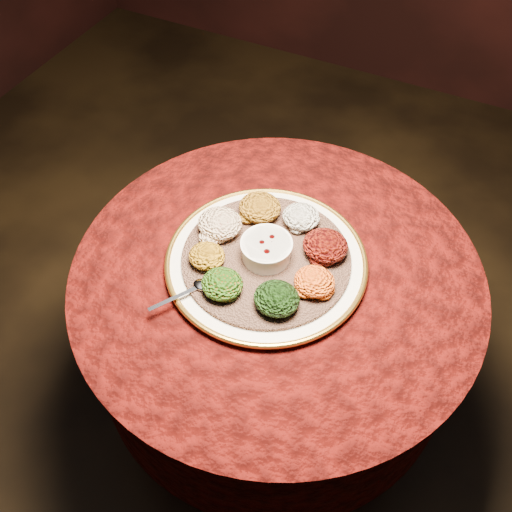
% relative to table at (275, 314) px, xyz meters
% --- Properties ---
extents(table, '(0.96, 0.96, 0.73)m').
position_rel_table_xyz_m(table, '(0.00, 0.00, 0.00)').
color(table, black).
rests_on(table, ground).
extents(platter, '(0.48, 0.48, 0.02)m').
position_rel_table_xyz_m(platter, '(-0.03, 0.00, 0.19)').
color(platter, silver).
rests_on(platter, table).
extents(injera, '(0.49, 0.49, 0.01)m').
position_rel_table_xyz_m(injera, '(-0.03, 0.00, 0.20)').
color(injera, brown).
rests_on(injera, platter).
extents(stew_bowl, '(0.12, 0.12, 0.05)m').
position_rel_table_xyz_m(stew_bowl, '(-0.03, 0.00, 0.24)').
color(stew_bowl, silver).
rests_on(stew_bowl, injera).
extents(spoon, '(0.10, 0.13, 0.01)m').
position_rel_table_xyz_m(spoon, '(-0.13, -0.14, 0.21)').
color(spoon, silver).
rests_on(spoon, injera).
extents(portion_ayib, '(0.09, 0.09, 0.04)m').
position_rel_table_xyz_m(portion_ayib, '(-0.00, 0.14, 0.23)').
color(portion_ayib, silver).
rests_on(portion_ayib, injera).
extents(portion_kitfo, '(0.11, 0.10, 0.05)m').
position_rel_table_xyz_m(portion_kitfo, '(0.09, 0.07, 0.23)').
color(portion_kitfo, black).
rests_on(portion_kitfo, injera).
extents(portion_tikil, '(0.09, 0.09, 0.04)m').
position_rel_table_xyz_m(portion_tikil, '(0.10, -0.03, 0.23)').
color(portion_tikil, '#C17410').
rests_on(portion_tikil, injera).
extents(portion_gomen, '(0.10, 0.09, 0.05)m').
position_rel_table_xyz_m(portion_gomen, '(0.05, -0.11, 0.23)').
color(portion_gomen, black).
rests_on(portion_gomen, injera).
extents(portion_mixveg, '(0.09, 0.09, 0.04)m').
position_rel_table_xyz_m(portion_mixveg, '(-0.08, -0.12, 0.23)').
color(portion_mixveg, '#AE320B').
rests_on(portion_mixveg, injera).
extents(portion_kik, '(0.08, 0.08, 0.04)m').
position_rel_table_xyz_m(portion_kik, '(-0.14, -0.07, 0.23)').
color(portion_kik, '#BA7D10').
rests_on(portion_kik, injera).
extents(portion_timatim, '(0.11, 0.10, 0.05)m').
position_rel_table_xyz_m(portion_timatim, '(-0.16, 0.03, 0.23)').
color(portion_timatim, maroon).
rests_on(portion_timatim, injera).
extents(portion_shiro, '(0.10, 0.10, 0.05)m').
position_rel_table_xyz_m(portion_shiro, '(-0.10, 0.12, 0.23)').
color(portion_shiro, '#895910').
rests_on(portion_shiro, injera).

